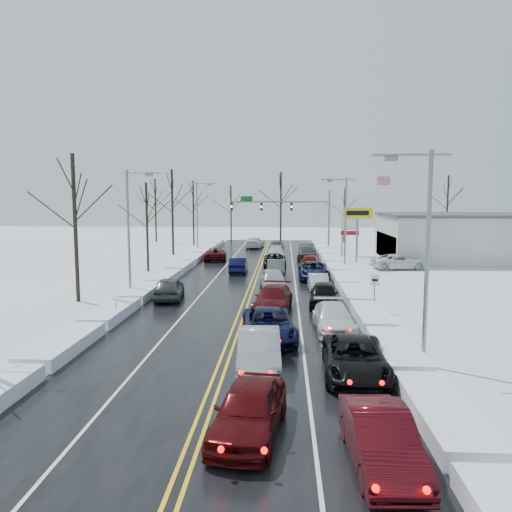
# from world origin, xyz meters

# --- Properties ---
(ground) EXTENTS (160.00, 160.00, 0.00)m
(ground) POSITION_xyz_m (0.00, 0.00, 0.00)
(ground) COLOR silver
(ground) RESTS_ON ground
(road_surface) EXTENTS (14.00, 84.00, 0.01)m
(road_surface) POSITION_xyz_m (0.00, 2.00, 0.01)
(road_surface) COLOR black
(road_surface) RESTS_ON ground
(snow_bank_left) EXTENTS (1.77, 72.00, 0.63)m
(snow_bank_left) POSITION_xyz_m (-7.60, 2.00, 0.00)
(snow_bank_left) COLOR white
(snow_bank_left) RESTS_ON ground
(snow_bank_right) EXTENTS (1.77, 72.00, 0.63)m
(snow_bank_right) POSITION_xyz_m (7.60, 2.00, 0.00)
(snow_bank_right) COLOR white
(snow_bank_right) RESTS_ON ground
(traffic_signal_mast) EXTENTS (13.28, 0.39, 8.00)m
(traffic_signal_mast) POSITION_xyz_m (3.45, 27.99, 5.48)
(traffic_signal_mast) COLOR slate
(traffic_signal_mast) RESTS_ON ground
(tires_plus_sign) EXTENTS (3.20, 0.34, 6.00)m
(tires_plus_sign) POSITION_xyz_m (10.50, 15.99, 4.99)
(tires_plus_sign) COLOR slate
(tires_plus_sign) RESTS_ON ground
(used_vehicles_sign) EXTENTS (2.20, 0.22, 4.65)m
(used_vehicles_sign) POSITION_xyz_m (10.50, 22.00, 3.32)
(used_vehicles_sign) COLOR slate
(used_vehicles_sign) RESTS_ON ground
(speed_limit_sign) EXTENTS (0.55, 0.09, 2.35)m
(speed_limit_sign) POSITION_xyz_m (8.20, -8.00, 1.63)
(speed_limit_sign) COLOR slate
(speed_limit_sign) RESTS_ON ground
(flagpole) EXTENTS (1.87, 1.20, 10.00)m
(flagpole) POSITION_xyz_m (15.17, 30.00, 5.93)
(flagpole) COLOR silver
(flagpole) RESTS_ON ground
(dealership_building) EXTENTS (20.40, 12.40, 5.30)m
(dealership_building) POSITION_xyz_m (23.98, 18.00, 2.66)
(dealership_building) COLOR beige
(dealership_building) RESTS_ON ground
(streetlight_se) EXTENTS (3.20, 0.25, 9.00)m
(streetlight_se) POSITION_xyz_m (8.30, -18.00, 5.31)
(streetlight_se) COLOR slate
(streetlight_se) RESTS_ON ground
(streetlight_ne) EXTENTS (3.20, 0.25, 9.00)m
(streetlight_ne) POSITION_xyz_m (8.30, 10.00, 5.31)
(streetlight_ne) COLOR slate
(streetlight_ne) RESTS_ON ground
(streetlight_sw) EXTENTS (3.20, 0.25, 9.00)m
(streetlight_sw) POSITION_xyz_m (-8.30, -4.00, 5.31)
(streetlight_sw) COLOR slate
(streetlight_sw) RESTS_ON ground
(streetlight_nw) EXTENTS (3.20, 0.25, 9.00)m
(streetlight_nw) POSITION_xyz_m (-8.30, 24.00, 5.31)
(streetlight_nw) COLOR slate
(streetlight_nw) RESTS_ON ground
(tree_left_b) EXTENTS (4.00, 4.00, 10.00)m
(tree_left_b) POSITION_xyz_m (-11.50, -6.00, 6.99)
(tree_left_b) COLOR #2D231C
(tree_left_b) RESTS_ON ground
(tree_left_c) EXTENTS (3.40, 3.40, 8.50)m
(tree_left_c) POSITION_xyz_m (-10.50, 8.00, 5.94)
(tree_left_c) COLOR #2D231C
(tree_left_c) RESTS_ON ground
(tree_left_d) EXTENTS (4.20, 4.20, 10.50)m
(tree_left_d) POSITION_xyz_m (-11.20, 22.00, 7.33)
(tree_left_d) COLOR #2D231C
(tree_left_d) RESTS_ON ground
(tree_left_e) EXTENTS (3.80, 3.80, 9.50)m
(tree_left_e) POSITION_xyz_m (-10.80, 34.00, 6.64)
(tree_left_e) COLOR #2D231C
(tree_left_e) RESTS_ON ground
(tree_far_a) EXTENTS (4.00, 4.00, 10.00)m
(tree_far_a) POSITION_xyz_m (-18.00, 40.00, 6.99)
(tree_far_a) COLOR #2D231C
(tree_far_a) RESTS_ON ground
(tree_far_b) EXTENTS (3.60, 3.60, 9.00)m
(tree_far_b) POSITION_xyz_m (-6.00, 41.00, 6.29)
(tree_far_b) COLOR #2D231C
(tree_far_b) RESTS_ON ground
(tree_far_c) EXTENTS (4.40, 4.40, 11.00)m
(tree_far_c) POSITION_xyz_m (2.00, 39.00, 7.68)
(tree_far_c) COLOR #2D231C
(tree_far_c) RESTS_ON ground
(tree_far_d) EXTENTS (3.40, 3.40, 8.50)m
(tree_far_d) POSITION_xyz_m (12.00, 40.50, 5.94)
(tree_far_d) COLOR #2D231C
(tree_far_d) RESTS_ON ground
(tree_far_e) EXTENTS (4.20, 4.20, 10.50)m
(tree_far_e) POSITION_xyz_m (28.00, 41.00, 7.33)
(tree_far_e) COLOR #2D231C
(tree_far_e) RESTS_ON ground
(queued_car_0) EXTENTS (2.49, 4.88, 1.59)m
(queued_car_0) POSITION_xyz_m (1.57, -24.61, 0.00)
(queued_car_0) COLOR #48090C
(queued_car_0) RESTS_ON ground
(queued_car_1) EXTENTS (1.97, 5.00, 1.62)m
(queued_car_1) POSITION_xyz_m (1.57, -18.86, 0.00)
(queued_car_1) COLOR #9DA0A4
(queued_car_1) RESTS_ON ground
(queued_car_2) EXTENTS (3.11, 5.72, 1.52)m
(queued_car_2) POSITION_xyz_m (1.84, -14.49, 0.00)
(queued_car_2) COLOR black
(queued_car_2) RESTS_ON ground
(queued_car_3) EXTENTS (2.70, 5.52, 1.54)m
(queued_car_3) POSITION_xyz_m (1.91, -8.05, 0.00)
(queued_car_3) COLOR #46090D
(queued_car_3) RESTS_ON ground
(queued_car_4) EXTENTS (2.52, 4.92, 1.60)m
(queued_car_4) POSITION_xyz_m (1.72, -0.86, 0.00)
(queued_car_4) COLOR silver
(queued_car_4) RESTS_ON ground
(queued_car_5) EXTENTS (1.59, 4.53, 1.49)m
(queued_car_5) POSITION_xyz_m (1.86, 5.52, 0.00)
(queued_car_5) COLOR #424447
(queued_car_5) RESTS_ON ground
(queued_car_6) EXTENTS (2.40, 4.99, 1.37)m
(queued_car_6) POSITION_xyz_m (1.61, 11.72, 0.00)
(queued_car_6) COLOR black
(queued_car_6) RESTS_ON ground
(queued_car_7) EXTENTS (2.11, 5.04, 1.45)m
(queued_car_7) POSITION_xyz_m (1.61, 18.35, 0.00)
(queued_car_7) COLOR silver
(queued_car_7) RESTS_ON ground
(queued_car_8) EXTENTS (1.97, 4.88, 1.66)m
(queued_car_8) POSITION_xyz_m (1.63, 24.04, 0.00)
(queued_car_8) COLOR #3A3C3F
(queued_car_8) RESTS_ON ground
(queued_car_9) EXTENTS (1.82, 4.62, 1.50)m
(queued_car_9) POSITION_xyz_m (5.17, -26.14, 0.00)
(queued_car_9) COLOR #45090F
(queued_car_9) RESTS_ON ground
(queued_car_10) EXTENTS (2.68, 5.44, 1.48)m
(queued_car_10) POSITION_xyz_m (5.43, -19.44, 0.00)
(queued_car_10) COLOR black
(queued_car_10) RESTS_ON ground
(queued_car_11) EXTENTS (2.15, 4.98, 1.43)m
(queued_car_11) POSITION_xyz_m (5.23, -12.71, 0.00)
(queued_car_11) COLOR white
(queued_car_11) RESTS_ON ground
(queued_car_12) EXTENTS (2.25, 4.73, 1.56)m
(queued_car_12) POSITION_xyz_m (5.20, -6.53, 0.00)
(queued_car_12) COLOR black
(queued_car_12) RESTS_ON ground
(queued_car_13) EXTENTS (1.51, 4.13, 1.35)m
(queued_car_13) POSITION_xyz_m (5.16, -1.71, 0.00)
(queued_car_13) COLOR #AFB3B7
(queued_car_13) RESTS_ON ground
(queued_car_14) EXTENTS (2.53, 5.46, 1.52)m
(queued_car_14) POSITION_xyz_m (5.15, 4.22, 0.00)
(queued_car_14) COLOR black
(queued_car_14) RESTS_ON ground
(queued_car_15) EXTENTS (2.20, 4.75, 1.34)m
(queued_car_15) POSITION_xyz_m (5.08, 10.07, 0.00)
(queued_car_15) COLOR #4D0D0A
(queued_car_15) RESTS_ON ground
(queued_car_16) EXTENTS (2.38, 4.98, 1.64)m
(queued_car_16) POSITION_xyz_m (5.09, 18.02, 0.00)
(queued_car_16) COLOR #414346
(queued_car_16) RESTS_ON ground
(queued_car_17) EXTENTS (2.03, 4.60, 1.47)m
(queued_car_17) POSITION_xyz_m (5.41, 22.50, 0.00)
(queued_car_17) COLOR #424547
(queued_car_17) RESTS_ON ground
(oncoming_car_0) EXTENTS (1.63, 4.47, 1.47)m
(oncoming_car_0) POSITION_xyz_m (-1.72, 7.67, 0.00)
(oncoming_car_0) COLOR black
(oncoming_car_0) RESTS_ON ground
(oncoming_car_1) EXTENTS (2.86, 5.37, 1.44)m
(oncoming_car_1) POSITION_xyz_m (-5.21, 16.92, 0.00)
(oncoming_car_1) COLOR #530B11
(oncoming_car_1) RESTS_ON ground
(oncoming_car_2) EXTENTS (2.65, 5.36, 1.50)m
(oncoming_car_2) POSITION_xyz_m (-1.57, 30.81, 0.00)
(oncoming_car_2) COLOR silver
(oncoming_car_2) RESTS_ON ground
(oncoming_car_3) EXTENTS (2.36, 4.81, 1.58)m
(oncoming_car_3) POSITION_xyz_m (-5.44, -4.90, 0.00)
(oncoming_car_3) COLOR #444749
(oncoming_car_3) RESTS_ON ground
(parked_car_0) EXTENTS (5.66, 3.09, 1.51)m
(parked_car_0) POSITION_xyz_m (14.00, 10.82, 0.00)
(parked_car_0) COLOR white
(parked_car_0) RESTS_ON ground
(parked_car_1) EXTENTS (2.73, 5.73, 1.61)m
(parked_car_1) POSITION_xyz_m (17.11, 16.90, 0.00)
(parked_car_1) COLOR #BBBCBE
(parked_car_1) RESTS_ON ground
(parked_car_2) EXTENTS (1.74, 4.09, 1.38)m
(parked_car_2) POSITION_xyz_m (15.12, 23.44, 0.00)
(parked_car_2) COLOR black
(parked_car_2) RESTS_ON ground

